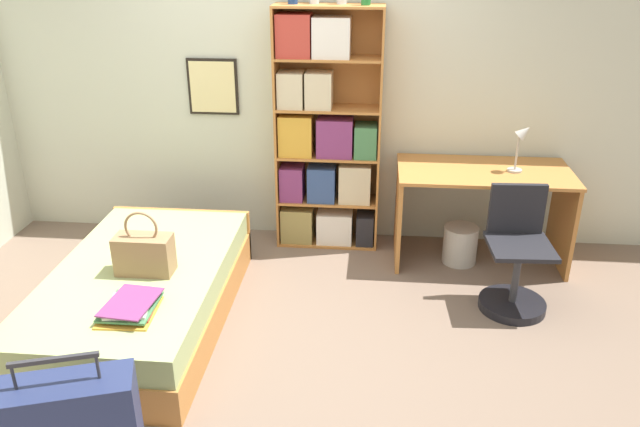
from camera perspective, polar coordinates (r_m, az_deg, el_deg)
ground_plane at (r=4.18m, az=-5.53°, el=-10.31°), size 14.00×14.00×0.00m
wall_back at (r=5.03m, az=-3.02°, el=11.99°), size 10.00×0.09×2.60m
bed at (r=4.29m, az=-15.92°, el=-7.05°), size 1.07×1.89×0.41m
handbag at (r=4.04m, az=-15.78°, el=-3.53°), size 0.35×0.17×0.42m
book_stack_on_bed at (r=3.69m, az=-17.01°, el=-8.19°), size 0.31×0.37×0.07m
bookcase at (r=4.92m, az=0.28°, el=6.61°), size 0.82×0.29×1.90m
desk at (r=4.91m, az=14.57°, el=1.46°), size 1.29×0.67×0.75m
desk_lamp at (r=4.80m, az=18.00°, el=6.44°), size 0.15×0.11×0.37m
desk_chair at (r=4.44m, az=17.39°, el=-4.97°), size 0.45×0.45×0.84m
waste_bin at (r=4.98m, az=12.69°, el=-2.78°), size 0.26×0.26×0.30m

